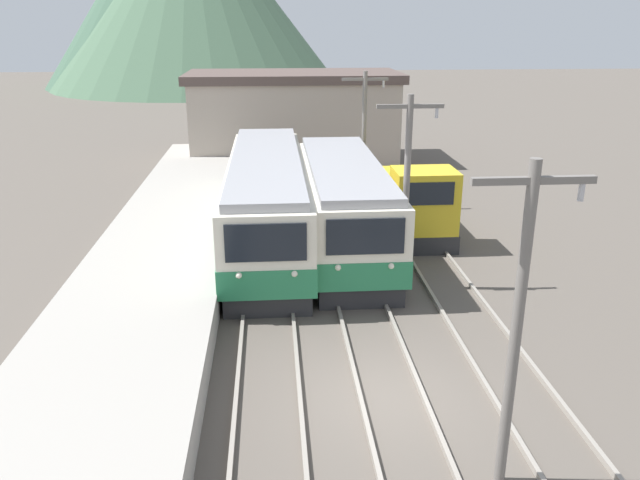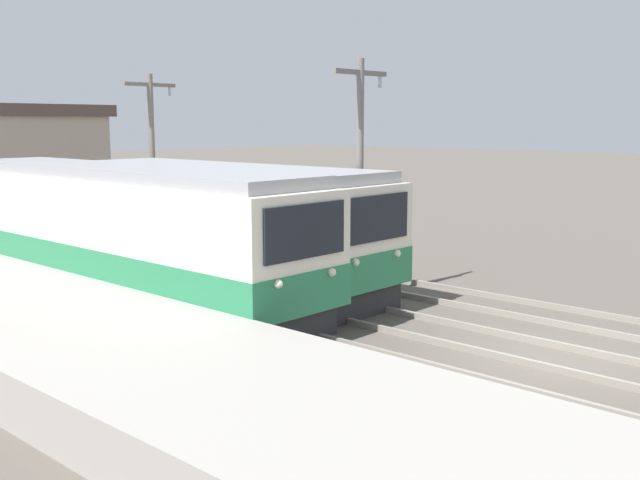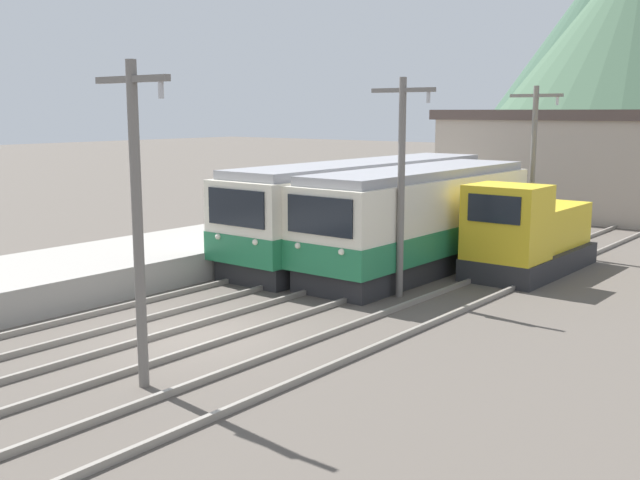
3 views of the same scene
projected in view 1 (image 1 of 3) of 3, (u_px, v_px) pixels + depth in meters
name	position (u px, v px, depth m)	size (l,w,h in m)	color
ground_plane	(382.00, 398.00, 14.20)	(200.00, 200.00, 0.00)	#564F47
platform_left	(100.00, 393.00, 13.59)	(4.50, 54.00, 0.91)	gray
track_left	(268.00, 401.00, 13.99)	(1.54, 60.00, 0.14)	gray
track_center	(391.00, 395.00, 14.19)	(1.54, 60.00, 0.14)	gray
track_right	(519.00, 389.00, 14.41)	(1.54, 60.00, 0.14)	gray
commuter_train_left	(267.00, 205.00, 23.39)	(2.84, 13.22, 3.44)	#28282B
commuter_train_center	(344.00, 210.00, 22.78)	(2.84, 10.65, 3.38)	#28282B
shunting_locomotive	(413.00, 205.00, 24.81)	(2.40, 5.80, 3.00)	#28282B
catenary_mast_near	(518.00, 319.00, 10.53)	(2.00, 0.20, 6.12)	slate
catenary_mast_mid	(407.00, 186.00, 18.99)	(2.00, 0.20, 6.12)	slate
catenary_mast_far	(364.00, 135.00, 27.46)	(2.00, 0.20, 6.12)	slate
station_building	(294.00, 117.00, 37.70)	(12.60, 6.30, 5.28)	#AD9E8E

